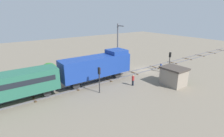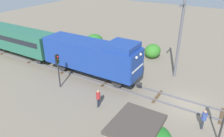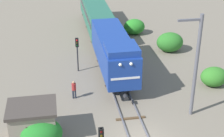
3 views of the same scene
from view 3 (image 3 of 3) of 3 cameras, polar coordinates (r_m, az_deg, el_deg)
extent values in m
cube|color=#4C3823|center=(27.80, 3.12, -8.27)|extent=(2.40, 0.24, 0.09)
cube|color=#4C3823|center=(32.55, 0.90, -2.70)|extent=(2.40, 0.24, 0.09)
cube|color=#4C3823|center=(37.56, -0.72, 1.42)|extent=(2.40, 0.24, 0.09)
cube|color=#4C3823|center=(42.75, -1.96, 4.56)|extent=(2.40, 0.24, 0.09)
cube|color=#4C3823|center=(48.05, -2.94, 7.01)|extent=(2.40, 0.24, 0.09)
cube|color=#4C3823|center=(53.43, -3.72, 8.96)|extent=(2.40, 0.24, 0.09)
cube|color=navy|center=(33.27, 0.25, 3.07)|extent=(2.90, 11.00, 2.90)
cube|color=navy|center=(29.06, 1.61, 3.29)|extent=(2.75, 2.80, 0.60)
cube|color=navy|center=(28.34, 2.23, -1.25)|extent=(2.84, 0.10, 2.84)
cube|color=white|center=(28.40, 2.24, -1.65)|extent=(2.46, 0.06, 0.20)
sphere|color=white|center=(27.72, 1.38, 0.65)|extent=(0.28, 0.28, 0.28)
sphere|color=white|center=(27.90, 3.19, 0.78)|extent=(0.28, 0.28, 0.28)
cylinder|color=#262628|center=(28.98, 2.29, -4.77)|extent=(0.36, 0.50, 0.36)
cylinder|color=#262628|center=(30.76, 0.14, -3.11)|extent=(0.18, 1.10, 1.10)
cylinder|color=#262628|center=(31.01, 2.76, -2.88)|extent=(0.18, 1.10, 1.10)
cylinder|color=#262628|center=(37.31, -1.85, 2.35)|extent=(0.18, 1.10, 1.10)
cylinder|color=#262628|center=(37.52, 0.32, 2.51)|extent=(0.18, 1.10, 1.10)
cube|color=#26604C|center=(45.55, -2.71, 9.14)|extent=(2.80, 14.00, 2.70)
cube|color=black|center=(45.45, -2.71, 9.56)|extent=(2.84, 12.88, 0.64)
cylinder|color=#262628|center=(41.00, -2.66, 4.48)|extent=(0.16, 0.96, 0.96)
cylinder|color=#262628|center=(41.19, -0.67, 4.61)|extent=(0.16, 0.96, 0.96)
cylinder|color=#262628|center=(51.14, -4.27, 8.86)|extent=(0.16, 0.96, 0.96)
cylinder|color=#262628|center=(51.29, -2.66, 8.95)|extent=(0.16, 0.96, 0.96)
cube|color=black|center=(20.83, -1.82, -10.90)|extent=(0.32, 0.24, 0.90)
sphere|color=#390606|center=(20.56, -1.77, -10.53)|extent=(0.16, 0.16, 0.16)
sphere|color=#3C3306|center=(20.72, -1.76, -11.15)|extent=(0.16, 0.16, 0.16)
cylinder|color=#262628|center=(34.65, -5.75, 2.27)|extent=(0.14, 0.14, 3.60)
cube|color=black|center=(34.13, -5.85, 4.34)|extent=(0.32, 0.24, 0.90)
sphere|color=red|center=(33.90, -5.86, 4.68)|extent=(0.16, 0.16, 0.16)
sphere|color=#3C3306|center=(34.00, -5.83, 4.24)|extent=(0.16, 0.16, 0.16)
sphere|color=black|center=(34.10, -5.81, 3.80)|extent=(0.16, 0.16, 0.16)
cylinder|color=#262B38|center=(30.44, -6.49, -4.25)|extent=(0.15, 0.15, 0.85)
cylinder|color=#262B38|center=(30.45, -6.11, -4.22)|extent=(0.15, 0.15, 0.85)
cylinder|color=maroon|center=(30.09, -6.37, -3.02)|extent=(0.38, 0.38, 0.62)
sphere|color=tan|center=(29.88, -6.41, -2.31)|extent=(0.23, 0.23, 0.23)
cylinder|color=#595960|center=(27.05, 13.79, 0.18)|extent=(0.28, 0.28, 8.48)
cube|color=#595960|center=(25.30, 12.82, 7.87)|extent=(1.80, 0.16, 0.16)
cube|color=gray|center=(25.72, -12.95, -8.90)|extent=(3.20, 2.60, 2.50)
cube|color=#3F3833|center=(24.97, -13.26, -6.32)|extent=(3.50, 2.90, 0.24)
ellipsoid|color=#217626|center=(24.90, -11.64, -10.57)|extent=(2.94, 2.40, 2.14)
ellipsoid|color=#327726|center=(33.47, 16.59, -1.31)|extent=(2.55, 2.09, 1.85)
ellipsoid|color=#2C7226|center=(40.08, 9.59, 4.34)|extent=(3.08, 2.52, 2.24)
ellipsoid|color=#298226|center=(45.03, 3.72, 6.95)|extent=(2.75, 2.25, 2.00)
camera|label=1|loc=(46.34, -32.17, 15.79)|focal=28.00mm
camera|label=2|loc=(21.13, -44.69, 7.71)|focal=35.00mm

